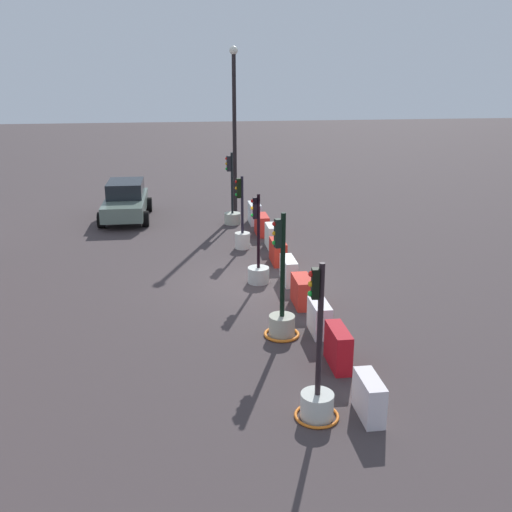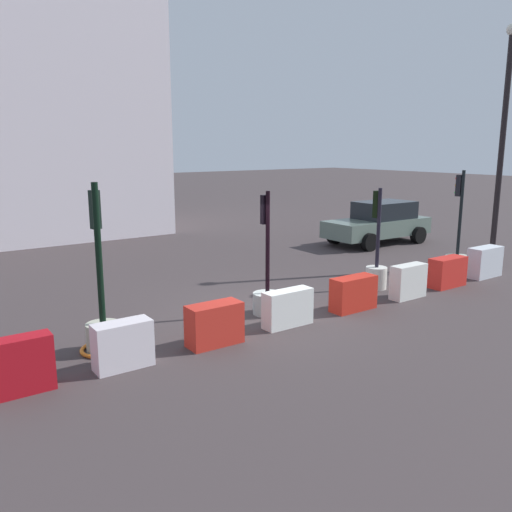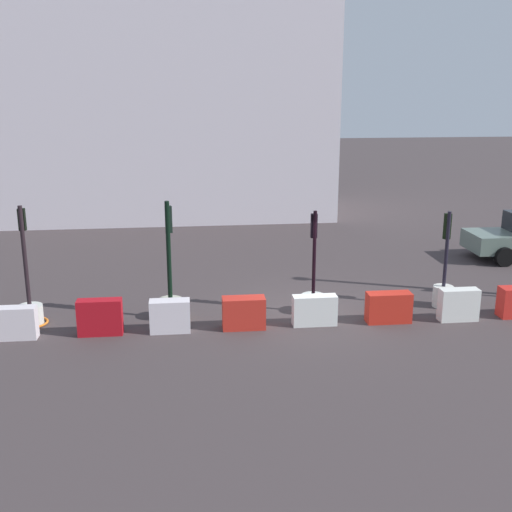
# 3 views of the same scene
# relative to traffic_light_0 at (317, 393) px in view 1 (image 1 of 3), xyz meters

# --- Properties ---
(ground_plane) EXTENTS (120.00, 120.00, 0.00)m
(ground_plane) POSITION_rel_traffic_light_0_xyz_m (7.32, 0.01, -0.51)
(ground_plane) COLOR #3E3536
(traffic_light_0) EXTENTS (0.86, 0.86, 3.10)m
(traffic_light_0) POSITION_rel_traffic_light_0_xyz_m (0.00, 0.00, 0.00)
(traffic_light_0) COLOR silver
(traffic_light_0) RESTS_ON ground_plane
(traffic_light_1) EXTENTS (0.89, 0.89, 3.14)m
(traffic_light_1) POSITION_rel_traffic_light_0_xyz_m (3.59, -0.01, 0.02)
(traffic_light_1) COLOR #B4B59E
(traffic_light_1) RESTS_ON ground_plane
(traffic_light_2) EXTENTS (0.67, 0.67, 2.80)m
(traffic_light_2) POSITION_rel_traffic_light_0_xyz_m (7.42, 0.00, -0.01)
(traffic_light_2) COLOR beige
(traffic_light_2) RESTS_ON ground_plane
(traffic_light_3) EXTENTS (0.56, 0.56, 2.70)m
(traffic_light_3) POSITION_rel_traffic_light_0_xyz_m (11.11, 0.04, 0.07)
(traffic_light_3) COLOR silver
(traffic_light_3) RESTS_ON ground_plane
(traffic_light_4) EXTENTS (0.69, 0.69, 3.06)m
(traffic_light_4) POSITION_rel_traffic_light_0_xyz_m (14.73, 0.03, 0.03)
(traffic_light_4) COLOR #B0B8A4
(traffic_light_4) RESTS_ON ground_plane
(construction_barrier_0) EXTENTS (0.99, 0.38, 0.81)m
(construction_barrier_0) POSITION_rel_traffic_light_0_xyz_m (-0.11, -0.99, -0.11)
(construction_barrier_0) COLOR silver
(construction_barrier_0) RESTS_ON ground_plane
(construction_barrier_1) EXTENTS (1.09, 0.38, 0.90)m
(construction_barrier_1) POSITION_rel_traffic_light_0_xyz_m (1.88, -0.96, -0.06)
(construction_barrier_1) COLOR #AF1019
(construction_barrier_1) RESTS_ON ground_plane
(construction_barrier_2) EXTENTS (1.00, 0.43, 0.82)m
(construction_barrier_2) POSITION_rel_traffic_light_0_xyz_m (3.59, -0.97, -0.10)
(construction_barrier_2) COLOR silver
(construction_barrier_2) RESTS_ON ground_plane
(construction_barrier_3) EXTENTS (1.08, 0.48, 0.81)m
(construction_barrier_3) POSITION_rel_traffic_light_0_xyz_m (5.43, -0.95, -0.11)
(construction_barrier_3) COLOR red
(construction_barrier_3) RESTS_ON ground_plane
(construction_barrier_4) EXTENTS (1.13, 0.38, 0.79)m
(construction_barrier_4) POSITION_rel_traffic_light_0_xyz_m (7.26, -0.93, -0.12)
(construction_barrier_4) COLOR white
(construction_barrier_4) RESTS_ON ground_plane
(construction_barrier_5) EXTENTS (1.15, 0.45, 0.79)m
(construction_barrier_5) POSITION_rel_traffic_light_0_xyz_m (9.21, -0.96, -0.12)
(construction_barrier_5) COLOR red
(construction_barrier_5) RESTS_ON ground_plane
(construction_barrier_6) EXTENTS (1.02, 0.38, 0.85)m
(construction_barrier_6) POSITION_rel_traffic_light_0_xyz_m (11.07, -1.05, -0.09)
(construction_barrier_6) COLOR silver
(construction_barrier_6) RESTS_ON ground_plane
(construction_barrier_7) EXTENTS (1.14, 0.48, 0.81)m
(construction_barrier_7) POSITION_rel_traffic_light_0_xyz_m (12.82, -0.97, -0.11)
(construction_barrier_7) COLOR red
(construction_barrier_7) RESTS_ON ground_plane
(construction_barrier_8) EXTENTS (1.15, 0.47, 0.89)m
(construction_barrier_8) POSITION_rel_traffic_light_0_xyz_m (14.66, -0.94, -0.07)
(construction_barrier_8) COLOR silver
(construction_barrier_8) RESTS_ON ground_plane
(car_grey_saloon) EXTENTS (4.46, 2.18, 1.63)m
(car_grey_saloon) POSITION_rel_traffic_light_0_xyz_m (16.35, 4.59, 0.31)
(car_grey_saloon) COLOR slate
(car_grey_saloon) RESTS_ON ground_plane
(street_lamp_post) EXTENTS (0.36, 0.36, 7.29)m
(street_lamp_post) POSITION_rel_traffic_light_0_xyz_m (16.17, -0.27, 3.63)
(street_lamp_post) COLOR black
(street_lamp_post) RESTS_ON ground_plane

